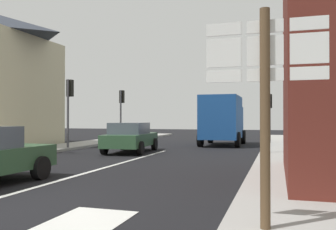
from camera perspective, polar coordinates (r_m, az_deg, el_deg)
The scene contains 12 objects.
ground_plane at distance 16.99m, azimuth -2.57°, elevation -6.21°, with size 80.00×80.00×0.00m, color black.
sidewalk_right at distance 14.05m, azimuth 18.53°, elevation -7.07°, with size 2.43×44.00×0.14m, color #9E9B96.
sidewalk_left at distance 18.24m, azimuth -23.03°, elevation -5.56°, with size 2.43×44.00×0.14m, color #9E9B96.
lane_centre_stripe at distance 13.31m, azimuth -8.35°, elevation -7.74°, with size 0.16×12.00×0.01m, color silver.
lane_turn_arrow at distance 6.00m, azimuth -14.16°, elevation -16.58°, with size 1.20×2.20×0.01m, color silver.
sedan_far at distance 18.13m, azimuth -5.89°, elevation -3.45°, with size 2.27×4.34×1.47m.
delivery_truck at distance 23.02m, azimuth 8.53°, elevation -0.62°, with size 2.49×5.00×3.05m.
route_sign_post at distance 5.25m, azimuth 14.96°, elevation 3.16°, with size 1.66×0.14×3.20m.
traffic_light_far_left at distance 26.26m, azimuth -7.29°, elevation 1.75°, with size 0.30×0.49×3.70m.
traffic_light_near_right at distance 17.20m, azimuth 15.13°, elevation 2.64°, with size 0.30×0.49×3.55m.
traffic_light_far_right at distance 24.60m, azimuth 15.65°, elevation 1.18°, with size 0.30×0.49×3.26m.
traffic_light_near_left at distance 20.25m, azimuth -15.19°, elevation 2.60°, with size 0.30×0.49×3.76m.
Camera 1 is at (5.61, -5.95, 1.66)m, focal length 38.92 mm.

